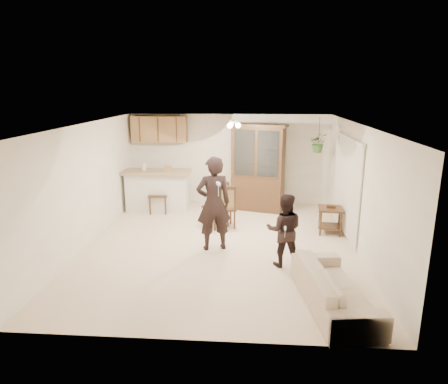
# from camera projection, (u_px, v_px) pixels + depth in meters

# --- Properties ---
(floor) EXTENTS (6.50, 6.50, 0.00)m
(floor) POSITION_uv_depth(u_px,v_px,m) (220.00, 245.00, 8.33)
(floor) COLOR beige
(floor) RESTS_ON ground
(ceiling) EXTENTS (5.50, 6.50, 0.02)m
(ceiling) POSITION_uv_depth(u_px,v_px,m) (219.00, 125.00, 7.70)
(ceiling) COLOR white
(ceiling) RESTS_ON wall_back
(wall_back) EXTENTS (5.50, 0.02, 2.50)m
(wall_back) POSITION_uv_depth(u_px,v_px,m) (229.00, 159.00, 11.15)
(wall_back) COLOR white
(wall_back) RESTS_ON ground
(wall_front) EXTENTS (5.50, 0.02, 2.50)m
(wall_front) POSITION_uv_depth(u_px,v_px,m) (198.00, 251.00, 4.87)
(wall_front) COLOR white
(wall_front) RESTS_ON ground
(wall_left) EXTENTS (0.02, 6.50, 2.50)m
(wall_left) POSITION_uv_depth(u_px,v_px,m) (86.00, 185.00, 8.20)
(wall_left) COLOR white
(wall_left) RESTS_ON ground
(wall_right) EXTENTS (0.02, 6.50, 2.50)m
(wall_right) POSITION_uv_depth(u_px,v_px,m) (359.00, 190.00, 7.82)
(wall_right) COLOR white
(wall_right) RESTS_ON ground
(breakfast_bar) EXTENTS (1.60, 0.55, 1.00)m
(breakfast_bar) POSITION_uv_depth(u_px,v_px,m) (158.00, 192.00, 10.60)
(breakfast_bar) COLOR silver
(breakfast_bar) RESTS_ON floor
(bar_top) EXTENTS (1.75, 0.70, 0.08)m
(bar_top) POSITION_uv_depth(u_px,v_px,m) (157.00, 172.00, 10.46)
(bar_top) COLOR #9F815F
(bar_top) RESTS_ON breakfast_bar
(upper_cabinets) EXTENTS (1.50, 0.34, 0.70)m
(upper_cabinets) POSITION_uv_depth(u_px,v_px,m) (159.00, 129.00, 10.89)
(upper_cabinets) COLOR brown
(upper_cabinets) RESTS_ON wall_back
(vertical_blinds) EXTENTS (0.06, 2.30, 2.10)m
(vertical_blinds) POSITION_uv_depth(u_px,v_px,m) (346.00, 186.00, 8.73)
(vertical_blinds) COLOR beige
(vertical_blinds) RESTS_ON wall_right
(ceiling_fixture) EXTENTS (0.36, 0.36, 0.20)m
(ceiling_fixture) POSITION_uv_depth(u_px,v_px,m) (233.00, 124.00, 8.86)
(ceiling_fixture) COLOR #FFE3BF
(ceiling_fixture) RESTS_ON ceiling
(hanging_plant) EXTENTS (0.43, 0.37, 0.48)m
(hanging_plant) POSITION_uv_depth(u_px,v_px,m) (318.00, 143.00, 10.02)
(hanging_plant) COLOR #2D5622
(hanging_plant) RESTS_ON ceiling
(plant_cord) EXTENTS (0.01, 0.01, 0.65)m
(plant_cord) POSITION_uv_depth(u_px,v_px,m) (319.00, 130.00, 9.93)
(plant_cord) COLOR black
(plant_cord) RESTS_ON ceiling
(sofa) EXTENTS (1.00, 1.96, 0.73)m
(sofa) POSITION_uv_depth(u_px,v_px,m) (334.00, 283.00, 5.94)
(sofa) COLOR #F0E8C6
(sofa) RESTS_ON floor
(adult) EXTENTS (0.76, 0.61, 1.80)m
(adult) POSITION_uv_depth(u_px,v_px,m) (214.00, 206.00, 7.95)
(adult) COLOR black
(adult) RESTS_ON floor
(child) EXTENTS (0.68, 0.54, 1.35)m
(child) POSITION_uv_depth(u_px,v_px,m) (284.00, 231.00, 7.24)
(child) COLOR black
(child) RESTS_ON floor
(china_hutch) EXTENTS (1.55, 0.94, 2.30)m
(china_hutch) POSITION_uv_depth(u_px,v_px,m) (258.00, 168.00, 10.52)
(china_hutch) COLOR #392214
(china_hutch) RESTS_ON floor
(side_table) EXTENTS (0.60, 0.60, 0.66)m
(side_table) POSITION_uv_depth(u_px,v_px,m) (330.00, 220.00, 8.97)
(side_table) COLOR #392214
(side_table) RESTS_ON floor
(chair_bar) EXTENTS (0.52, 0.52, 1.08)m
(chair_bar) POSITION_uv_depth(u_px,v_px,m) (159.00, 201.00, 10.48)
(chair_bar) COLOR #392214
(chair_bar) RESTS_ON floor
(chair_hutch_left) EXTENTS (0.68, 0.68, 1.09)m
(chair_hutch_left) POSITION_uv_depth(u_px,v_px,m) (216.00, 214.00, 9.40)
(chair_hutch_left) COLOR #392214
(chair_hutch_left) RESTS_ON floor
(chair_hutch_right) EXTENTS (0.57, 0.57, 1.04)m
(chair_hutch_right) POSITION_uv_depth(u_px,v_px,m) (225.00, 215.00, 9.37)
(chair_hutch_right) COLOR #392214
(chair_hutch_right) RESTS_ON floor
(controller_adult) EXTENTS (0.10, 0.17, 0.05)m
(controller_adult) POSITION_uv_depth(u_px,v_px,m) (218.00, 184.00, 7.39)
(controller_adult) COLOR white
(controller_adult) RESTS_ON adult
(controller_child) EXTENTS (0.04, 0.12, 0.04)m
(controller_child) POSITION_uv_depth(u_px,v_px,m) (285.00, 228.00, 6.89)
(controller_child) COLOR white
(controller_child) RESTS_ON child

